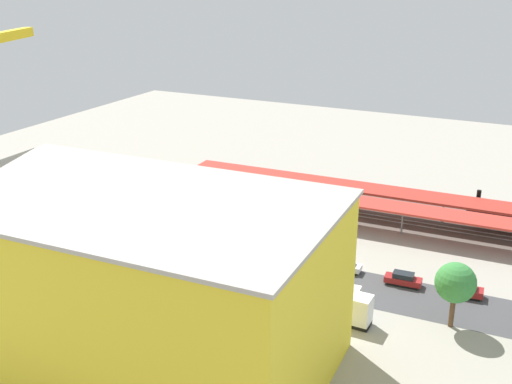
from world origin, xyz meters
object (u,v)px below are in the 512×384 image
object	(u,v)px
parked_car_3	(403,280)
street_tree_0	(228,250)
parked_car_2	(466,291)
street_tree_3	(456,283)
box_truck_0	(333,305)
traffic_light	(314,265)
platform_canopy_far	(359,188)
box_truck_2	(313,293)
parked_car_5	(295,257)
parked_car_6	(249,245)
construction_building	(132,282)
box_truck_1	(320,295)
platform_canopy_near	(346,200)
parked_car_4	(344,265)
street_tree_2	(215,243)

from	to	relation	value
parked_car_3	street_tree_0	size ratio (longest dim) A/B	0.73
parked_car_2	parked_car_3	bearing A→B (deg)	3.76
street_tree_3	parked_car_2	bearing A→B (deg)	-94.26
box_truck_0	street_tree_3	xyz separation A→B (m)	(-12.53, -4.34, 3.70)
parked_car_2	traffic_light	xyz separation A→B (m)	(16.89, 8.63, 3.76)
platform_canopy_far	box_truck_2	world-z (taller)	platform_canopy_far
parked_car_5	street_tree_3	size ratio (longest dim) A/B	0.62
platform_canopy_far	box_truck_2	xyz separation A→B (m)	(-3.97, 31.59, -2.60)
parked_car_6	construction_building	world-z (taller)	construction_building
box_truck_1	street_tree_0	bearing A→B (deg)	-3.82
parked_car_5	box_truck_1	distance (m)	12.07
street_tree_3	traffic_light	distance (m)	16.36
construction_building	street_tree_3	world-z (taller)	construction_building
platform_canopy_near	box_truck_1	xyz separation A→B (m)	(-5.10, 25.23, -2.62)
parked_car_4	street_tree_0	bearing A→B (deg)	36.73
street_tree_0	street_tree_3	size ratio (longest dim) A/B	0.83
parked_car_3	street_tree_2	bearing A→B (deg)	20.04
parked_car_6	box_truck_1	world-z (taller)	box_truck_1
platform_canopy_far	street_tree_0	xyz separation A→B (m)	(7.86, 30.85, 0.30)
platform_canopy_far	box_truck_1	size ratio (longest dim) A/B	6.41
platform_canopy_near	box_truck_2	xyz separation A→B (m)	(-4.08, 25.12, -2.65)
parked_car_5	box_truck_0	world-z (taller)	box_truck_0
parked_car_4	street_tree_2	bearing A→B (deg)	30.89
parked_car_4	construction_building	xyz separation A→B (m)	(13.31, 27.91, 7.93)
platform_canopy_near	construction_building	distance (m)	44.03
parked_car_3	construction_building	xyz separation A→B (m)	(21.32, 27.39, 7.94)
parked_car_4	parked_car_5	size ratio (longest dim) A/B	0.95
street_tree_3	parked_car_3	bearing A→B (deg)	-45.57
street_tree_0	street_tree_3	distance (m)	27.69
box_truck_1	traffic_light	distance (m)	3.66
parked_car_3	street_tree_3	world-z (taller)	street_tree_3
parked_car_6	street_tree_0	xyz separation A→B (m)	(-1.74, 9.40, 3.64)
parked_car_2	box_truck_2	world-z (taller)	box_truck_2
parked_car_6	parked_car_4	bearing A→B (deg)	179.70
parked_car_2	parked_car_6	distance (m)	29.94
construction_building	street_tree_3	bearing A→B (deg)	-146.19
parked_car_3	traffic_light	world-z (taller)	traffic_light
box_truck_0	box_truck_2	size ratio (longest dim) A/B	0.98
platform_canopy_near	box_truck_0	xyz separation A→B (m)	(-7.36, 27.16, -2.41)
platform_canopy_far	parked_car_4	world-z (taller)	platform_canopy_far
parked_car_4	box_truck_0	distance (m)	12.44
parked_car_2	street_tree_3	world-z (taller)	street_tree_3
parked_car_3	street_tree_0	distance (m)	22.63
street_tree_3	parked_car_6	bearing A→B (deg)	-14.97
parked_car_3	construction_building	world-z (taller)	construction_building
parked_car_2	street_tree_0	size ratio (longest dim) A/B	0.64
parked_car_2	parked_car_4	size ratio (longest dim) A/B	0.90
platform_canopy_far	street_tree_0	bearing A→B (deg)	75.71
box_truck_0	street_tree_2	distance (m)	17.88
box_truck_0	construction_building	bearing A→B (deg)	44.80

